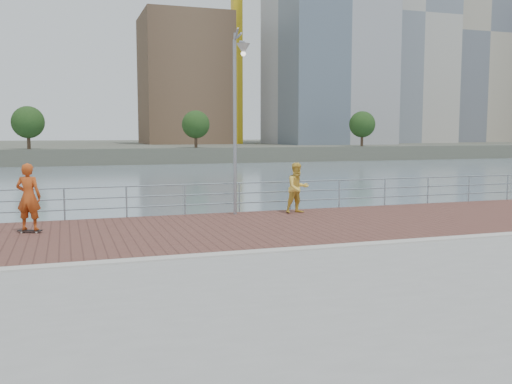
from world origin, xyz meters
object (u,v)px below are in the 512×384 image
object	(u,v)px
guardrail	(212,195)
bystander	(298,188)
street_lamp	(238,90)
skateboarder	(28,197)

from	to	relation	value
guardrail	bystander	size ratio (longest dim) A/B	21.16
guardrail	street_lamp	bearing A→B (deg)	-53.17
skateboarder	guardrail	bearing A→B (deg)	-139.64
guardrail	bystander	xyz separation A→B (m)	(2.98, -0.90, 0.25)
guardrail	bystander	distance (m)	3.13
guardrail	skateboarder	distance (m)	6.52
street_lamp	bystander	bearing A→B (deg)	1.32
guardrail	bystander	bearing A→B (deg)	-16.88
guardrail	skateboarder	world-z (taller)	skateboarder
street_lamp	bystander	world-z (taller)	street_lamp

